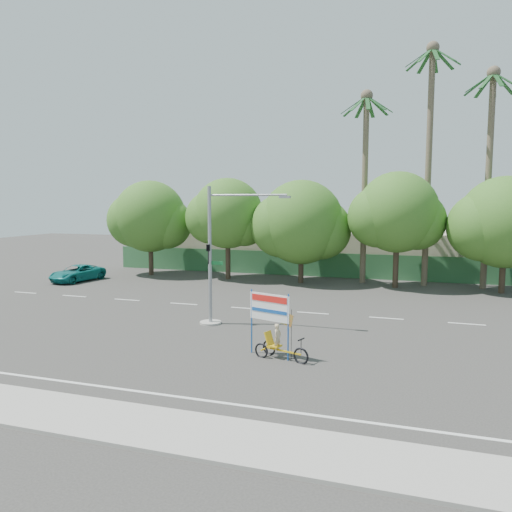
% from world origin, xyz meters
% --- Properties ---
extents(ground, '(120.00, 120.00, 0.00)m').
position_xyz_m(ground, '(0.00, 0.00, 0.00)').
color(ground, '#33302D').
rests_on(ground, ground).
extents(sidewalk_near, '(50.00, 2.40, 0.12)m').
position_xyz_m(sidewalk_near, '(0.00, -7.50, 0.06)').
color(sidewalk_near, gray).
rests_on(sidewalk_near, ground).
extents(fence, '(38.00, 0.08, 2.00)m').
position_xyz_m(fence, '(0.00, 21.50, 1.00)').
color(fence, '#336B3D').
rests_on(fence, ground).
extents(building_left, '(12.00, 8.00, 4.00)m').
position_xyz_m(building_left, '(-10.00, 26.00, 2.00)').
color(building_left, '#C2B29A').
rests_on(building_left, ground).
extents(building_right, '(14.00, 8.00, 3.60)m').
position_xyz_m(building_right, '(8.00, 26.00, 1.80)').
color(building_right, '#C2B29A').
rests_on(building_right, ground).
extents(tree_far_left, '(7.14, 6.00, 7.96)m').
position_xyz_m(tree_far_left, '(-14.05, 18.00, 4.76)').
color(tree_far_left, '#473828').
rests_on(tree_far_left, ground).
extents(tree_left, '(6.66, 5.60, 8.07)m').
position_xyz_m(tree_left, '(-7.05, 18.00, 5.06)').
color(tree_left, '#473828').
rests_on(tree_left, ground).
extents(tree_center, '(7.62, 6.40, 7.85)m').
position_xyz_m(tree_center, '(-1.05, 18.00, 4.47)').
color(tree_center, '#473828').
rests_on(tree_center, ground).
extents(tree_right, '(6.90, 5.80, 8.36)m').
position_xyz_m(tree_right, '(5.95, 18.00, 5.24)').
color(tree_right, '#473828').
rests_on(tree_right, ground).
extents(tree_far_right, '(7.38, 6.20, 7.94)m').
position_xyz_m(tree_far_right, '(12.95, 18.00, 4.64)').
color(tree_far_right, '#473828').
rests_on(tree_far_right, ground).
extents(palm_tall, '(3.73, 3.79, 17.45)m').
position_xyz_m(palm_tall, '(8.00, 19.50, 10.46)').
color(palm_tall, '#70604C').
rests_on(palm_tall, ground).
extents(palm_mid, '(3.73, 3.79, 15.45)m').
position_xyz_m(palm_mid, '(12.00, 19.50, 9.40)').
color(palm_mid, '#70604C').
rests_on(palm_mid, ground).
extents(palm_short, '(3.73, 3.79, 14.45)m').
position_xyz_m(palm_short, '(3.50, 19.50, 8.86)').
color(palm_short, '#70604C').
rests_on(palm_short, ground).
extents(traffic_signal, '(4.72, 1.10, 7.00)m').
position_xyz_m(traffic_signal, '(-2.20, 3.98, 2.92)').
color(traffic_signal, gray).
rests_on(traffic_signal, ground).
extents(trike_billboard, '(2.65, 1.13, 2.71)m').
position_xyz_m(trike_billboard, '(2.18, -0.36, 1.09)').
color(trike_billboard, black).
rests_on(trike_billboard, ground).
extents(pickup_truck, '(2.83, 4.83, 1.26)m').
position_xyz_m(pickup_truck, '(-17.81, 13.25, 0.63)').
color(pickup_truck, '#107370').
rests_on(pickup_truck, ground).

